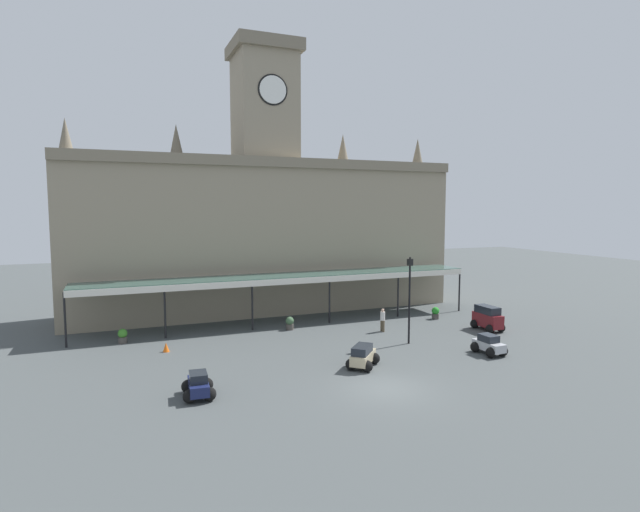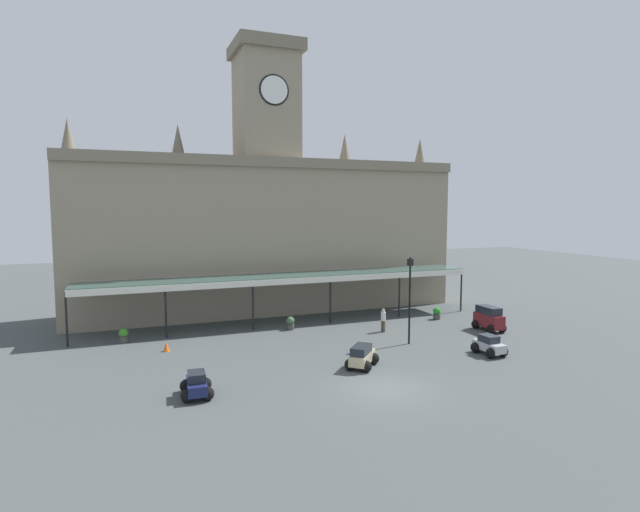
% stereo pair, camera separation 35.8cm
% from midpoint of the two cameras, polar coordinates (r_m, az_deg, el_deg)
% --- Properties ---
extents(ground_plane, '(140.00, 140.00, 0.00)m').
position_cam_midpoint_polar(ground_plane, '(25.78, 7.06, -14.69)').
color(ground_plane, '#454A4B').
extents(station_building, '(32.46, 6.83, 22.56)m').
position_cam_midpoint_polar(station_building, '(43.83, -6.39, 3.49)').
color(station_building, gray).
rests_on(station_building, ground).
extents(entrance_canopy, '(30.58, 3.26, 3.73)m').
position_cam_midpoint_polar(entrance_canopy, '(38.77, -4.07, -2.38)').
color(entrance_canopy, '#38564C').
rests_on(entrance_canopy, ground).
extents(car_maroon_van, '(1.62, 2.41, 1.77)m').
position_cam_midpoint_polar(car_maroon_van, '(38.78, 18.17, -6.80)').
color(car_maroon_van, maroon).
rests_on(car_maroon_van, ground).
extents(car_navy_sedan, '(1.61, 2.11, 1.19)m').
position_cam_midpoint_polar(car_navy_sedan, '(25.14, -14.00, -14.13)').
color(car_navy_sedan, '#19214C').
rests_on(car_navy_sedan, ground).
extents(car_beige_estate, '(2.36, 2.39, 1.27)m').
position_cam_midpoint_polar(car_beige_estate, '(28.72, 4.51, -11.35)').
color(car_beige_estate, tan).
rests_on(car_beige_estate, ground).
extents(car_silver_sedan, '(1.56, 2.08, 1.19)m').
position_cam_midpoint_polar(car_silver_sedan, '(32.69, 18.25, -9.63)').
color(car_silver_sedan, '#B2B5BA').
rests_on(car_silver_sedan, ground).
extents(pedestrian_near_entrance, '(0.34, 0.39, 1.67)m').
position_cam_midpoint_polar(pedestrian_near_entrance, '(36.67, 6.81, -7.10)').
color(pedestrian_near_entrance, brown).
rests_on(pedestrian_near_entrance, ground).
extents(victorian_lamppost, '(0.30, 0.30, 5.72)m').
position_cam_midpoint_polar(victorian_lamppost, '(33.26, 9.79, -3.90)').
color(victorian_lamppost, black).
rests_on(victorian_lamppost, ground).
extents(traffic_cone, '(0.40, 0.40, 0.58)m').
position_cam_midpoint_polar(traffic_cone, '(33.06, -17.32, -9.82)').
color(traffic_cone, orange).
rests_on(traffic_cone, ground).
extents(planter_near_kerb, '(0.60, 0.60, 0.96)m').
position_cam_midpoint_polar(planter_near_kerb, '(41.55, 12.69, -6.30)').
color(planter_near_kerb, '#47423D').
rests_on(planter_near_kerb, ground).
extents(planter_forecourt_centre, '(0.60, 0.60, 0.96)m').
position_cam_midpoint_polar(planter_forecourt_centre, '(35.95, -21.70, -8.40)').
color(planter_forecourt_centre, '#47423D').
rests_on(planter_forecourt_centre, ground).
extents(planter_by_canopy, '(0.60, 0.60, 0.96)m').
position_cam_midpoint_polar(planter_by_canopy, '(37.11, -3.72, -7.59)').
color(planter_by_canopy, '#47423D').
rests_on(planter_by_canopy, ground).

